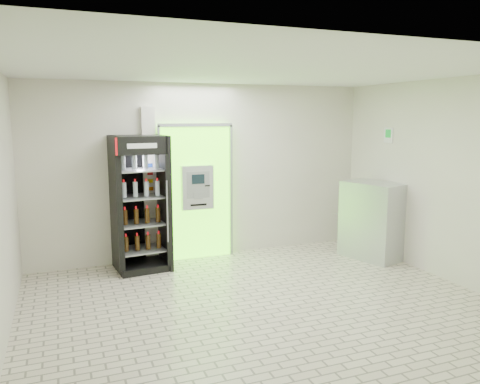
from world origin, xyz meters
TOP-DOWN VIEW (x-y plane):
  - ground at (0.00, 0.00)m, footprint 6.00×6.00m
  - room_shell at (0.00, 0.00)m, footprint 6.00×6.00m
  - atm_assembly at (-0.20, 2.41)m, footprint 1.30×0.24m
  - pillar at (-0.98, 2.45)m, footprint 0.22×0.11m
  - beverage_cooler at (-1.20, 2.14)m, footprint 0.87×0.81m
  - steel_cabinet at (2.66, 1.29)m, footprint 0.94×1.15m
  - exit_sign at (2.99, 1.40)m, footprint 0.02×0.22m

SIDE VIEW (x-z plane):
  - ground at x=0.00m, z-range 0.00..0.00m
  - steel_cabinet at x=2.66m, z-range 0.00..1.33m
  - beverage_cooler at x=-1.20m, z-range -0.04..2.11m
  - atm_assembly at x=-0.20m, z-range 0.01..2.34m
  - pillar at x=-0.98m, z-range 0.00..2.60m
  - room_shell at x=0.00m, z-range -1.16..4.84m
  - exit_sign at x=2.99m, z-range 1.99..2.25m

